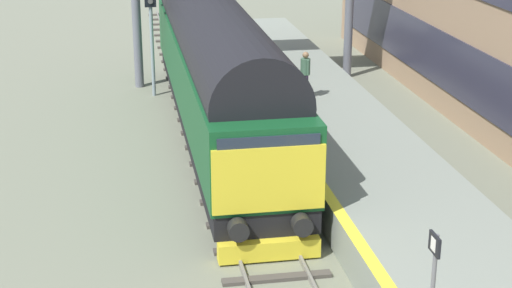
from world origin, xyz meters
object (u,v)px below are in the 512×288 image
at_px(diesel_locomotive, 217,65).
at_px(platform_number_sign, 434,268).
at_px(signal_post_near, 151,23).
at_px(waiting_passenger, 305,70).

distance_m(diesel_locomotive, platform_number_sign, 14.35).
xyz_separation_m(signal_post_near, platform_number_sign, (3.82, -19.55, -0.65)).
bearing_deg(signal_post_near, diesel_locomotive, -70.53).
xyz_separation_m(signal_post_near, waiting_passenger, (5.05, -4.68, -0.92)).
relative_size(diesel_locomotive, waiting_passenger, 11.41).
height_order(diesel_locomotive, signal_post_near, diesel_locomotive).
distance_m(platform_number_sign, waiting_passenger, 14.92).
bearing_deg(platform_number_sign, diesel_locomotive, 97.76).
bearing_deg(waiting_passenger, diesel_locomotive, 87.60).
distance_m(signal_post_near, platform_number_sign, 19.93).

